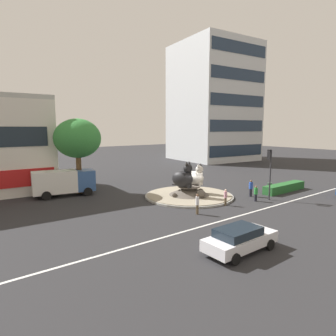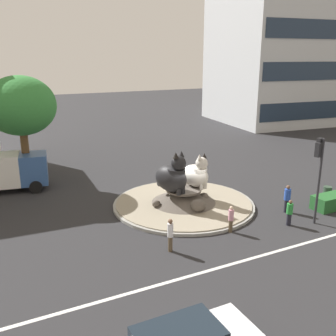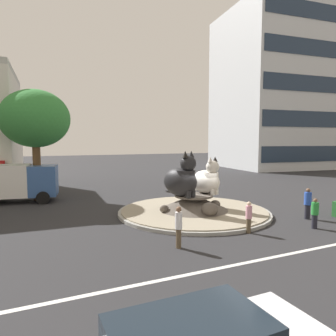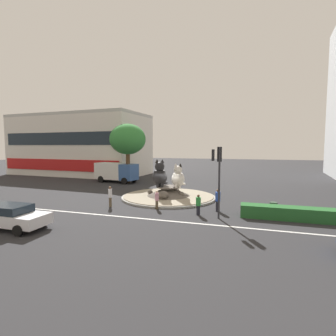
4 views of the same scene
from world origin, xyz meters
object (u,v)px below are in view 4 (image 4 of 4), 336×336
Objects in this scene: pedestrian_pink_shirt at (157,199)px; traffic_light_mast at (218,166)px; pedestrian_blue_shirt at (218,200)px; pedestrian_green_shirt at (198,204)px; pedestrian_white_shirt at (110,196)px; hatchback_near_shophouse at (10,216)px; litter_bin at (273,208)px; delivery_box_truck at (116,171)px; cat_statue_black at (160,176)px; shophouse_block at (80,145)px; cat_statue_white at (178,178)px; broadleaf_tree_behind_island at (128,139)px.

traffic_light_mast is at bearing 107.47° from pedestrian_pink_shirt.
pedestrian_blue_shirt is 4.87m from pedestrian_pink_shirt.
pedestrian_green_shirt is 1.00× the size of pedestrian_pink_shirt.
pedestrian_white_shirt is (-8.81, -1.23, 0.02)m from pedestrian_blue_shirt.
hatchback_near_shophouse is (-10.60, -6.58, -0.01)m from pedestrian_green_shirt.
pedestrian_white_shirt is at bearing 76.88° from traffic_light_mast.
traffic_light_mast is at bearing -148.29° from litter_bin.
hatchback_near_shophouse is 20.63m from delivery_box_truck.
pedestrian_pink_shirt is at bearing 46.28° from hatchback_near_shophouse.
hatchback_near_shophouse is at bearing -13.13° from pedestrian_pink_shirt.
pedestrian_pink_shirt is (1.32, -4.52, -1.33)m from cat_statue_black.
traffic_light_mast is 13.85m from hatchback_near_shophouse.
traffic_light_mast reaches higher than delivery_box_truck.
pedestrian_white_shirt is at bearing -172.49° from litter_bin.
cat_statue_white is at bearing -32.14° from shophouse_block.
broadleaf_tree_behind_island is at bearing -26.95° from shophouse_block.
delivery_box_truck is at bearing 100.52° from hatchback_near_shophouse.
hatchback_near_shophouse is (-7.57, -12.00, -1.22)m from cat_statue_white.
pedestrian_pink_shirt is (-0.53, -4.65, -1.19)m from cat_statue_white.
pedestrian_white_shirt is (-4.00, -0.46, 0.13)m from pedestrian_pink_shirt.
pedestrian_green_shirt is 7.57m from pedestrian_white_shirt.
pedestrian_green_shirt is 19.84m from delivery_box_truck.
pedestrian_blue_shirt is (6.13, -3.75, -1.22)m from cat_statue_black.
broadleaf_tree_behind_island is 22.24m from litter_bin.
pedestrian_white_shirt reaches higher than litter_bin.
pedestrian_green_shirt is at bearing 31.89° from hatchback_near_shophouse.
cat_statue_black is 0.37× the size of broadleaf_tree_behind_island.
pedestrian_green_shirt is 0.24× the size of delivery_box_truck.
cat_statue_black is at bearing 54.55° from pedestrian_green_shirt.
broadleaf_tree_behind_island reaches higher than pedestrian_pink_shirt.
shophouse_block is at bearing -102.32° from pedestrian_pink_shirt.
pedestrian_blue_shirt is (1.25, 1.54, 0.12)m from pedestrian_green_shirt.
cat_statue_black is at bearing -48.20° from broadleaf_tree_behind_island.
pedestrian_blue_shirt reaches higher than litter_bin.
traffic_light_mast is at bearing 22.75° from cat_statue_white.
delivery_box_truck is at bearing -35.75° from pedestrian_blue_shirt.
pedestrian_white_shirt is 7.53m from hatchback_near_shophouse.
cat_statue_black is 1.73× the size of pedestrian_blue_shirt.
traffic_light_mast is 0.78× the size of delivery_box_truck.
traffic_light_mast is at bearing -45.55° from broadleaf_tree_behind_island.
pedestrian_pink_shirt is 10.18m from hatchback_near_shophouse.
litter_bin is at bearing -57.53° from pedestrian_green_shirt.
delivery_box_truck is at bearing -141.00° from cat_statue_white.
pedestrian_green_shirt is (3.03, -5.42, -1.20)m from cat_statue_white.
pedestrian_pink_shirt is 0.32× the size of hatchback_near_shophouse.
cat_statue_white reaches higher than pedestrian_blue_shirt.
shophouse_block is (-21.12, 16.40, 3.18)m from cat_statue_black.
traffic_light_mast is 35.27m from shophouse_block.
cat_statue_white is at bearing 73.99° from cat_statue_black.
cat_statue_white is 13.39m from broadleaf_tree_behind_island.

